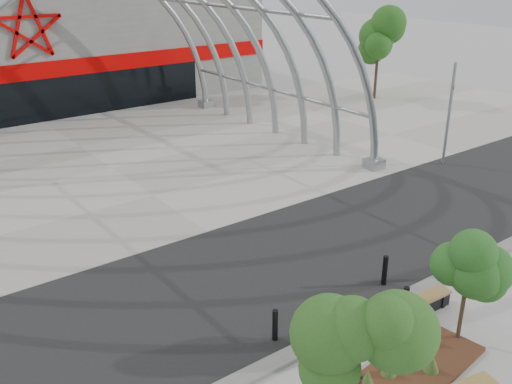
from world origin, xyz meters
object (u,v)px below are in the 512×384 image
signal_pole (449,112)px  bench_1 (419,306)px  bollard_2 (405,303)px  street_tree_0 (363,346)px  street_tree_1 (470,264)px

signal_pole → bench_1: (-11.21, -7.45, -2.34)m
signal_pole → bollard_2: (-11.76, -7.37, -2.06)m
signal_pole → street_tree_0: 18.90m
street_tree_0 → bench_1: street_tree_0 is taller
bench_1 → bollard_2: 0.62m
signal_pole → bollard_2: 14.03m
bollard_2 → street_tree_1: bearing=-75.8°
street_tree_0 → street_tree_1: size_ratio=1.12×
signal_pole → street_tree_0: size_ratio=1.37×
bollard_2 → street_tree_0: bearing=-151.6°
street_tree_1 → bench_1: street_tree_1 is taller
street_tree_0 → bollard_2: 5.44m
street_tree_1 → bollard_2: 2.36m
bench_1 → bollard_2: bearing=171.3°
bench_1 → street_tree_1: bearing=-97.0°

